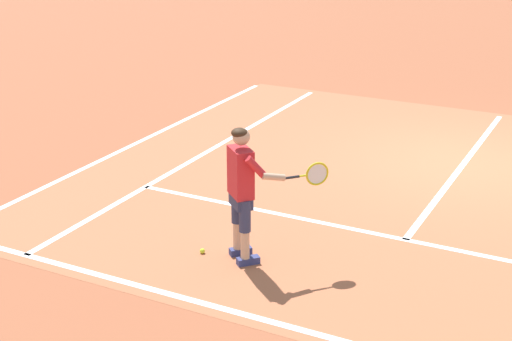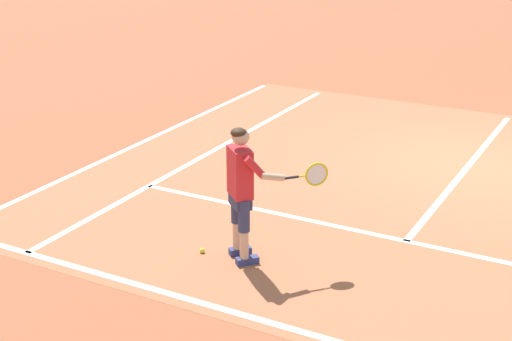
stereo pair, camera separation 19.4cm
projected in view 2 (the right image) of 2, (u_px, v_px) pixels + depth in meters
ground_plane at (469, 165)px, 12.81m from camera, size 80.00×80.00×0.00m
court_inner_surface at (446, 193)px, 11.63m from camera, size 10.98×9.41×0.00m
line_baseline at (326, 339)px, 7.91m from camera, size 10.98×0.10×0.01m
line_service at (406, 241)px, 10.07m from camera, size 8.23×0.10×0.01m
line_centre_service at (468, 167)px, 12.70m from camera, size 0.10×6.40×0.01m
line_singles_left at (213, 151)px, 13.46m from camera, size 0.10×9.01×0.01m
line_doubles_left at (149, 139)px, 14.08m from camera, size 0.10×9.01×0.01m
tennis_player at (243, 185)px, 9.24m from camera, size 1.14×0.77×1.71m
tennis_ball_near_feet at (202, 250)px, 9.75m from camera, size 0.07×0.07×0.07m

